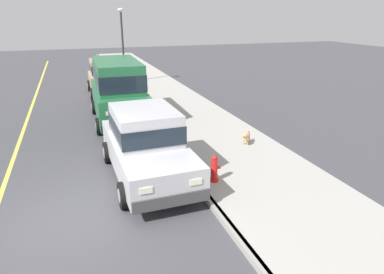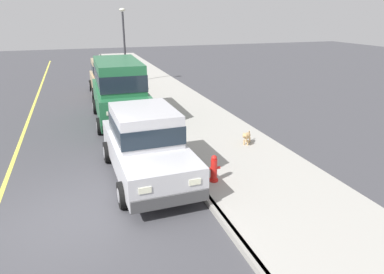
{
  "view_description": "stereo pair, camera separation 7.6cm",
  "coord_description": "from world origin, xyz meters",
  "views": [
    {
      "loc": [
        0.43,
        -6.93,
        4.31
      ],
      "look_at": [
        3.57,
        2.15,
        0.85
      ],
      "focal_mm": 32.42,
      "sensor_mm": 36.0,
      "label": 1
    },
    {
      "loc": [
        0.5,
        -6.96,
        4.31
      ],
      "look_at": [
        3.57,
        2.15,
        0.85
      ],
      "focal_mm": 32.42,
      "sensor_mm": 36.0,
      "label": 2
    }
  ],
  "objects": [
    {
      "name": "street_lamp",
      "position": [
        3.55,
        15.01,
        2.91
      ],
      "size": [
        0.36,
        0.36,
        4.42
      ],
      "color": "#2D2D33",
      "rests_on": "sidewalk"
    },
    {
      "name": "car_tan_hatchback",
      "position": [
        2.18,
        12.69,
        0.98
      ],
      "size": [
        1.96,
        3.8,
        1.88
      ],
      "color": "tan",
      "rests_on": "ground"
    },
    {
      "name": "car_silver_sedan",
      "position": [
        2.12,
        1.74,
        0.98
      ],
      "size": [
        2.12,
        4.64,
        1.92
      ],
      "color": "#BCBCC1",
      "rests_on": "ground"
    },
    {
      "name": "dog_tan",
      "position": [
        5.7,
        2.75,
        0.43
      ],
      "size": [
        0.54,
        0.6,
        0.49
      ],
      "color": "tan",
      "rests_on": "sidewalk"
    },
    {
      "name": "curb",
      "position": [
        3.2,
        0.0,
        0.07
      ],
      "size": [
        0.16,
        64.0,
        0.14
      ],
      "primitive_type": "cube",
      "color": "gray",
      "rests_on": "ground"
    },
    {
      "name": "car_green_van",
      "position": [
        2.14,
        7.25,
        1.39
      ],
      "size": [
        2.19,
        4.93,
        2.52
      ],
      "color": "#23663D",
      "rests_on": "ground"
    },
    {
      "name": "ground_plane",
      "position": [
        0.0,
        0.0,
        0.0
      ],
      "size": [
        80.0,
        80.0,
        0.0
      ],
      "primitive_type": "plane",
      "color": "#424247"
    },
    {
      "name": "fire_hydrant",
      "position": [
        3.65,
        0.61,
        0.48
      ],
      "size": [
        0.34,
        0.24,
        0.72
      ],
      "color": "red",
      "rests_on": "sidewalk"
    },
    {
      "name": "sidewalk",
      "position": [
        5.0,
        0.0,
        0.07
      ],
      "size": [
        3.6,
        64.0,
        0.14
      ],
      "primitive_type": "cube",
      "color": "#A8A59E",
      "rests_on": "ground"
    }
  ]
}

